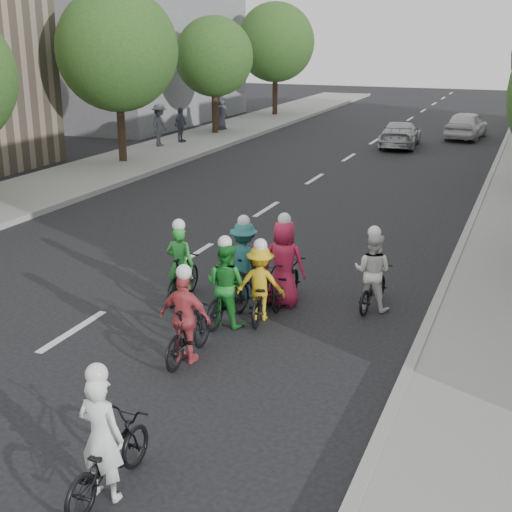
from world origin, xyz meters
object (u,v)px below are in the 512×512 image
Objects in this scene: cyclist_1 at (227,291)px; cyclist_7 at (245,265)px; cyclist_2 at (261,289)px; cyclist_4 at (285,272)px; spectator_1 at (181,125)px; spectator_0 at (160,125)px; cyclist_3 at (187,326)px; follow_car_lead at (400,134)px; cyclist_0 at (106,452)px; cyclist_6 at (373,279)px; spectator_2 at (221,113)px; cyclist_5 at (182,272)px; follow_car_trail at (466,125)px.

cyclist_7 reaches higher than cyclist_1.
cyclist_1 is 0.96× the size of cyclist_2.
spectator_1 is at bearing -58.63° from cyclist_4.
cyclist_1 is at bearing -154.31° from spectator_0.
cyclist_4 is (0.64, 3.02, 0.05)m from cyclist_3.
follow_car_lead is at bearing -87.12° from cyclist_4.
follow_car_lead is at bearing -84.78° from cyclist_0.
cyclist_6 is 20.82m from spectator_0.
cyclist_1 is 0.98× the size of spectator_2.
cyclist_1 is 1.00× the size of cyclist_5.
cyclist_2 is 1.06× the size of cyclist_6.
spectator_0 reaches higher than cyclist_2.
spectator_2 is (-11.56, 22.50, 0.37)m from cyclist_4.
follow_car_lead is at bearing -75.47° from cyclist_6.
spectator_1 reaches higher than cyclist_7.
cyclist_1 is at bearing 88.69° from follow_car_lead.
cyclist_5 is at bearing 20.48° from cyclist_6.
cyclist_7 is (-0.89, 0.06, 0.02)m from cyclist_4.
spectator_0 reaches higher than cyclist_5.
spectator_2 is (0.26, 6.23, -0.07)m from spectator_0.
cyclist_7 is at bearing -79.95° from cyclist_0.
spectator_0 is (-11.93, 22.84, 0.55)m from cyclist_0.
cyclist_1 is 22.31m from follow_car_lead.
cyclist_6 is at bearing -169.25° from cyclist_7.
cyclist_5 is 0.90× the size of spectator_0.
cyclist_1 is 0.91× the size of cyclist_4.
cyclist_1 is at bearing 61.94° from cyclist_4.
cyclist_3 is at bearing -149.53° from spectator_2.
cyclist_3 is at bearing 97.29° from cyclist_7.
cyclist_5 reaches higher than follow_car_trail.
spectator_1 is (-10.82, 19.01, 0.32)m from cyclist_1.
cyclist_3 is 1.04× the size of spectator_1.
spectator_2 is at bearing -64.46° from cyclist_4.
spectator_1 is at bearing -67.58° from cyclist_2.
cyclist_1 is 26.33m from follow_car_trail.
cyclist_0 is 27.58m from follow_car_lead.
cyclist_6 is 25.74m from spectator_2.
cyclist_7 is 24.85m from spectator_2.
follow_car_trail is (1.09, 25.79, 0.11)m from cyclist_2.
spectator_0 is 1.08× the size of spectator_2.
cyclist_1 is 1.42m from cyclist_7.
spectator_0 is at bearing -175.13° from spectator_2.
spectator_0 is at bearing 168.92° from spectator_1.
follow_car_trail is (-0.76, 24.51, 0.08)m from cyclist_6.
cyclist_5 is 21.52m from follow_car_lead.
cyclist_6 is 0.42× the size of follow_car_trail.
follow_car_lead is at bearing -69.09° from spectator_1.
cyclist_3 is at bearing -156.55° from spectator_0.
cyclist_3 is at bearing -149.86° from spectator_1.
cyclist_0 is 0.43× the size of follow_car_trail.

